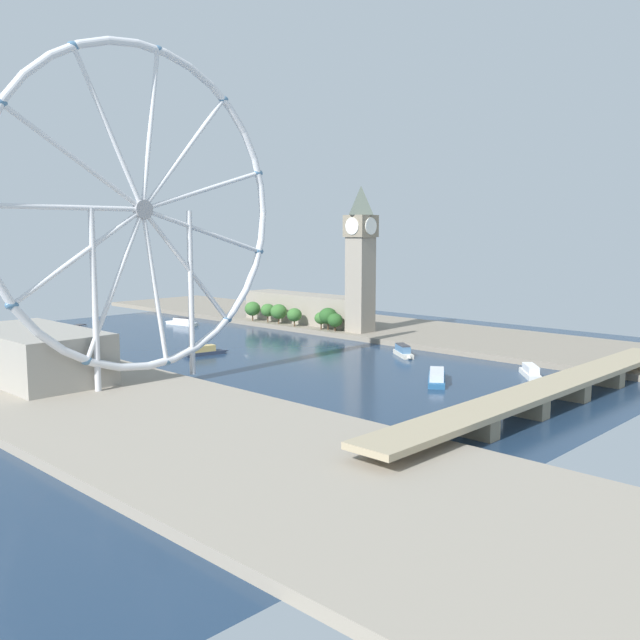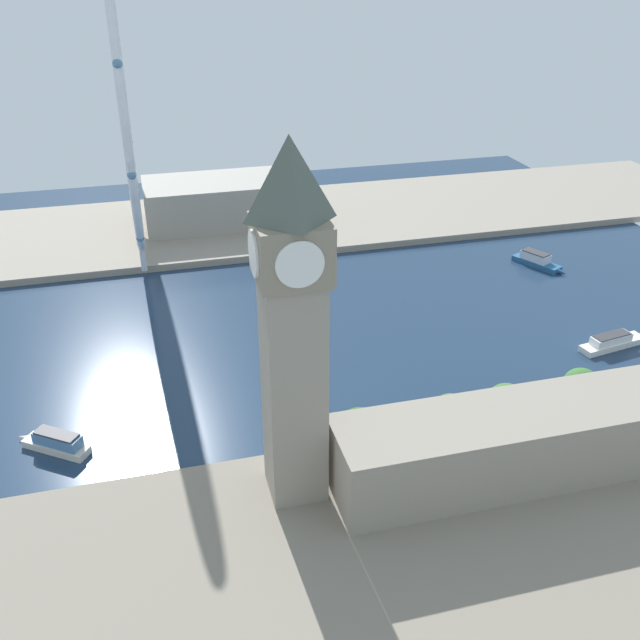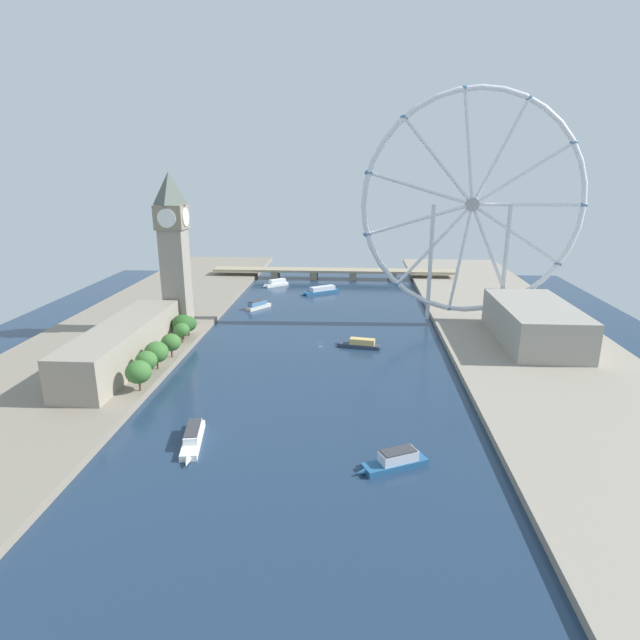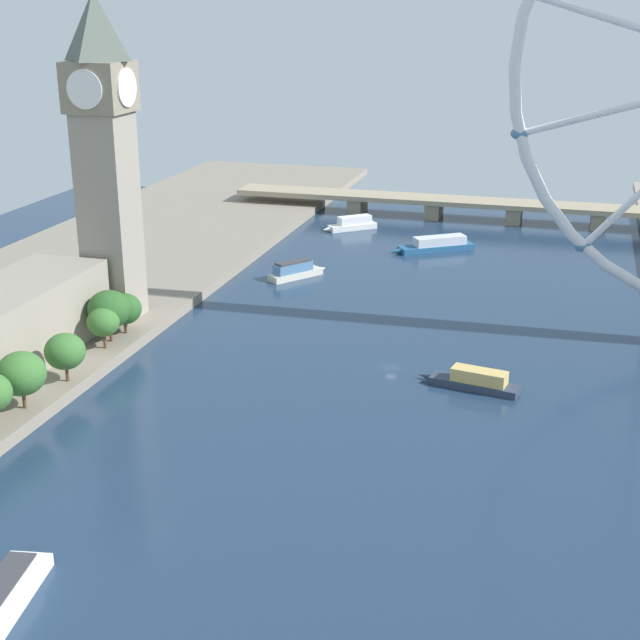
% 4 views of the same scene
% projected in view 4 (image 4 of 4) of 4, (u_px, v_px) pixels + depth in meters
% --- Properties ---
extents(ground_plane, '(394.01, 394.01, 0.00)m').
position_uv_depth(ground_plane, '(391.00, 367.00, 232.34)').
color(ground_plane, '#1E334C').
extents(riverbank_left, '(90.00, 520.00, 3.00)m').
position_uv_depth(riverbank_left, '(5.00, 321.00, 260.84)').
color(riverbank_left, gray).
rests_on(riverbank_left, ground_plane).
extents(clock_tower, '(16.27, 16.27, 87.21)m').
position_uv_depth(clock_tower, '(105.00, 156.00, 245.86)').
color(clock_tower, gray).
rests_on(clock_tower, riverbank_left).
extents(tree_row_embankment, '(14.29, 83.82, 13.85)m').
position_uv_depth(tree_row_embankment, '(55.00, 352.00, 212.30)').
color(tree_row_embankment, '#513823').
rests_on(tree_row_embankment, riverbank_left).
extents(river_bridge, '(206.01, 15.88, 8.51)m').
position_uv_depth(river_bridge, '(474.00, 205.00, 384.05)').
color(river_bridge, tan).
rests_on(river_bridge, ground_plane).
extents(tour_boat_0, '(16.21, 20.55, 5.95)m').
position_uv_depth(tour_boat_0, '(295.00, 271.00, 305.67)').
color(tour_boat_0, beige).
rests_on(tour_boat_0, ground_plane).
extents(tour_boat_1, '(9.81, 29.71, 5.19)m').
position_uv_depth(tour_boat_1, '(3.00, 600.00, 139.46)').
color(tour_boat_1, white).
rests_on(tour_boat_1, ground_plane).
extents(tour_boat_2, '(25.33, 9.19, 4.97)m').
position_uv_depth(tour_boat_2, '(475.00, 381.00, 219.21)').
color(tour_boat_2, '#2D384C').
rests_on(tour_boat_2, ground_plane).
extents(tour_boat_3, '(29.92, 22.27, 5.24)m').
position_uv_depth(tour_boat_3, '(437.00, 245.00, 338.81)').
color(tour_boat_3, '#235684').
rests_on(tour_boat_3, ground_plane).
extents(tour_boat_5, '(20.14, 17.92, 5.44)m').
position_uv_depth(tour_boat_5, '(352.00, 224.00, 369.40)').
color(tour_boat_5, white).
rests_on(tour_boat_5, ground_plane).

